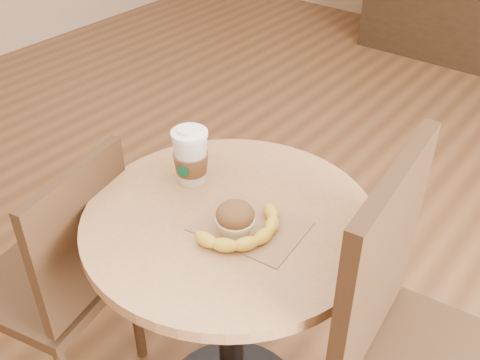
# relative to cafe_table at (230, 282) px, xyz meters

# --- Properties ---
(cafe_table) EXTENTS (0.69, 0.69, 0.75)m
(cafe_table) POSITION_rel_cafe_table_xyz_m (0.00, 0.00, 0.00)
(cafe_table) COLOR black
(cafe_table) RESTS_ON ground
(chair_left) EXTENTS (0.44, 0.44, 0.85)m
(chair_left) POSITION_rel_cafe_table_xyz_m (-0.42, -0.22, -0.06)
(chair_left) COLOR #382313
(chair_left) RESTS_ON ground
(chair_right) EXTENTS (0.49, 0.49, 1.01)m
(chair_right) POSITION_rel_cafe_table_xyz_m (0.49, 0.06, 0.02)
(chair_right) COLOR #382313
(chair_right) RESTS_ON ground
(kraft_bag) EXTENTS (0.26, 0.20, 0.00)m
(kraft_bag) POSITION_rel_cafe_table_xyz_m (0.06, -0.00, 0.22)
(kraft_bag) COLOR #8B6343
(kraft_bag) RESTS_ON cafe_table
(coffee_cup) EXTENTS (0.09, 0.09, 0.15)m
(coffee_cup) POSITION_rel_cafe_table_xyz_m (-0.17, 0.06, 0.29)
(coffee_cup) COLOR silver
(coffee_cup) RESTS_ON cafe_table
(muffin) EXTENTS (0.09, 0.09, 0.08)m
(muffin) POSITION_rel_cafe_table_xyz_m (0.05, -0.04, 0.26)
(muffin) COLOR white
(muffin) RESTS_ON kraft_bag
(banana) EXTENTS (0.23, 0.27, 0.03)m
(banana) POSITION_rel_cafe_table_xyz_m (0.07, -0.03, 0.24)
(banana) COLOR gold
(banana) RESTS_ON kraft_bag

